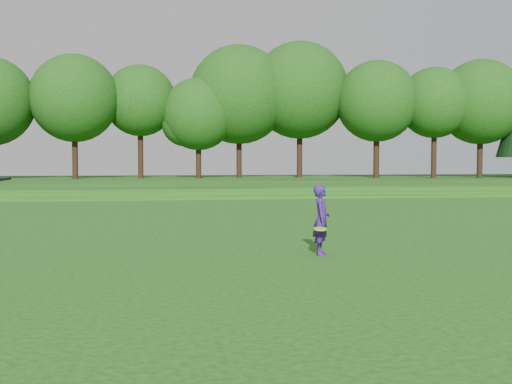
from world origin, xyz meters
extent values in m
plane|color=#18410C|center=(0.00, 0.00, 0.00)|extent=(140.00, 140.00, 0.00)
cube|color=#18410C|center=(0.00, 34.00, 0.30)|extent=(130.00, 30.00, 0.60)
cube|color=gray|center=(0.00, 20.00, 0.02)|extent=(130.00, 1.60, 0.04)
imported|color=#381870|center=(3.89, -1.53, 0.84)|extent=(0.57, 0.71, 1.68)
cylinder|color=#9FDD22|center=(3.77, -1.92, 0.66)|extent=(0.31, 0.31, 0.07)
camera|label=1|loc=(0.18, -16.37, 2.30)|focal=45.00mm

